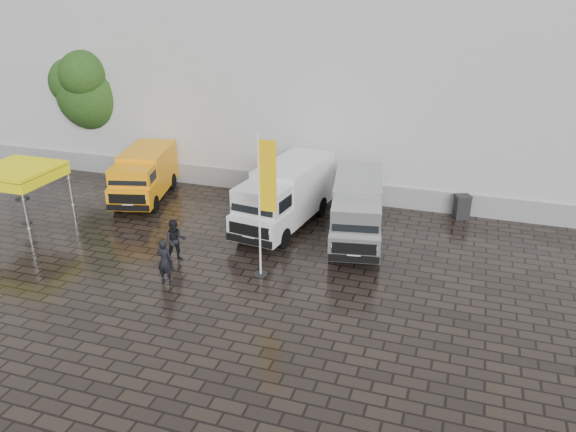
% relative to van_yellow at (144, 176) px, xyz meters
% --- Properties ---
extents(ground, '(120.00, 120.00, 0.00)m').
position_rel_van_yellow_xyz_m(ground, '(8.21, -5.14, -1.17)').
color(ground, black).
rests_on(ground, ground).
extents(exhibition_hall, '(44.00, 16.00, 12.00)m').
position_rel_van_yellow_xyz_m(exhibition_hall, '(10.21, 10.86, 4.83)').
color(exhibition_hall, silver).
rests_on(exhibition_hall, ground).
extents(hall_plinth, '(44.00, 0.15, 1.00)m').
position_rel_van_yellow_xyz_m(hall_plinth, '(10.21, 2.81, -0.67)').
color(hall_plinth, gray).
rests_on(hall_plinth, ground).
extents(van_yellow, '(3.15, 5.39, 2.34)m').
position_rel_van_yellow_xyz_m(van_yellow, '(0.00, 0.00, 0.00)').
color(van_yellow, '#FF990D').
rests_on(van_yellow, ground).
extents(van_white, '(2.83, 6.31, 2.64)m').
position_rel_van_yellow_xyz_m(van_white, '(7.40, -0.93, 0.15)').
color(van_white, silver).
rests_on(van_white, ground).
extents(van_silver, '(2.86, 5.91, 2.46)m').
position_rel_van_yellow_xyz_m(van_silver, '(10.59, -1.32, 0.06)').
color(van_silver, '#A7A9AB').
rests_on(van_silver, ground).
extents(canopy_tent, '(2.91, 2.91, 2.67)m').
position_rel_van_yellow_xyz_m(canopy_tent, '(-3.18, -4.45, 1.31)').
color(canopy_tent, silver).
rests_on(canopy_tent, ground).
extents(flagpole, '(0.88, 0.50, 5.24)m').
position_rel_van_yellow_xyz_m(flagpole, '(8.14, -5.31, 1.78)').
color(flagpole, black).
rests_on(flagpole, ground).
extents(tree, '(3.80, 3.92, 6.83)m').
position_rel_van_yellow_xyz_m(tree, '(-5.12, 3.72, 3.21)').
color(tree, black).
rests_on(tree, ground).
extents(cocktail_table, '(0.60, 0.60, 1.13)m').
position_rel_van_yellow_xyz_m(cocktail_table, '(-3.50, -4.12, -0.60)').
color(cocktail_table, black).
rests_on(cocktail_table, ground).
extents(wheelie_bin, '(0.83, 0.83, 1.07)m').
position_rel_van_yellow_xyz_m(wheelie_bin, '(14.59, 2.43, -0.63)').
color(wheelie_bin, black).
rests_on(wheelie_bin, ground).
extents(person_front, '(0.61, 0.41, 1.62)m').
position_rel_van_yellow_xyz_m(person_front, '(4.98, -6.84, -0.36)').
color(person_front, black).
rests_on(person_front, ground).
extents(person_tent, '(1.01, 0.96, 1.65)m').
position_rel_van_yellow_xyz_m(person_tent, '(4.54, -5.27, -0.34)').
color(person_tent, black).
rests_on(person_tent, ground).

